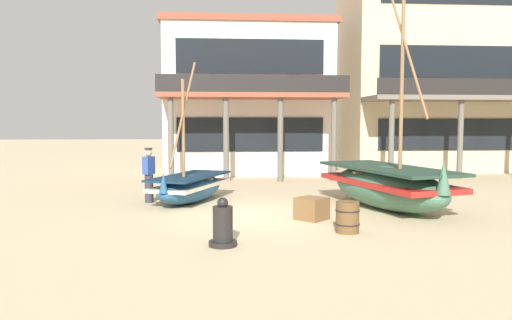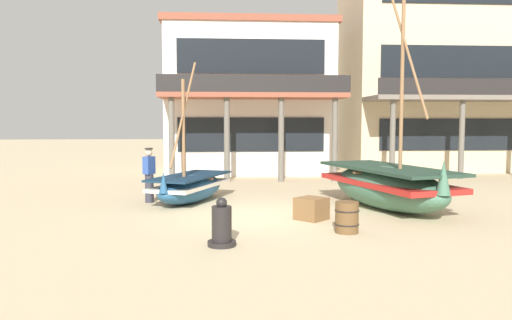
{
  "view_description": "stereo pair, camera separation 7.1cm",
  "coord_description": "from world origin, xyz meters",
  "px_view_note": "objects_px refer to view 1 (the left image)",
  "views": [
    {
      "loc": [
        -1.02,
        -12.82,
        2.47
      ],
      "look_at": [
        0.0,
        1.0,
        1.4
      ],
      "focal_mm": 34.44,
      "sensor_mm": 36.0,
      "label": 1
    },
    {
      "loc": [
        -0.95,
        -12.82,
        2.47
      ],
      "look_at": [
        0.0,
        1.0,
        1.4
      ],
      "focal_mm": 34.44,
      "sensor_mm": 36.0,
      "label": 2
    }
  ],
  "objects_px": {
    "fisherman_by_hull": "(149,176)",
    "wooden_barrel": "(347,217)",
    "capstan_winch": "(223,226)",
    "fishing_boat_centre_large": "(387,185)",
    "harbor_building_annex": "(448,69)",
    "harbor_building_main": "(247,99)",
    "fishing_boat_near_left": "(190,187)",
    "cargo_crate": "(312,209)"
  },
  "relations": [
    {
      "from": "fishing_boat_near_left",
      "to": "harbor_building_main",
      "type": "height_order",
      "value": "harbor_building_main"
    },
    {
      "from": "fishing_boat_near_left",
      "to": "harbor_building_annex",
      "type": "relative_size",
      "value": 0.39
    },
    {
      "from": "capstan_winch",
      "to": "wooden_barrel",
      "type": "height_order",
      "value": "capstan_winch"
    },
    {
      "from": "capstan_winch",
      "to": "harbor_building_main",
      "type": "relative_size",
      "value": 0.12
    },
    {
      "from": "harbor_building_main",
      "to": "capstan_winch",
      "type": "bearing_deg",
      "value": -95.1
    },
    {
      "from": "wooden_barrel",
      "to": "fishing_boat_centre_large",
      "type": "bearing_deg",
      "value": 56.79
    },
    {
      "from": "fishing_boat_centre_large",
      "to": "harbor_building_main",
      "type": "bearing_deg",
      "value": 107.11
    },
    {
      "from": "harbor_building_annex",
      "to": "wooden_barrel",
      "type": "bearing_deg",
      "value": -122.02
    },
    {
      "from": "fishing_boat_centre_large",
      "to": "fisherman_by_hull",
      "type": "xyz_separation_m",
      "value": [
        -6.94,
        1.58,
        0.16
      ]
    },
    {
      "from": "fisherman_by_hull",
      "to": "wooden_barrel",
      "type": "relative_size",
      "value": 2.41
    },
    {
      "from": "capstan_winch",
      "to": "harbor_building_annex",
      "type": "bearing_deg",
      "value": 52.6
    },
    {
      "from": "harbor_building_main",
      "to": "harbor_building_annex",
      "type": "height_order",
      "value": "harbor_building_annex"
    },
    {
      "from": "cargo_crate",
      "to": "capstan_winch",
      "type": "bearing_deg",
      "value": -132.08
    },
    {
      "from": "capstan_winch",
      "to": "harbor_building_main",
      "type": "height_order",
      "value": "harbor_building_main"
    },
    {
      "from": "harbor_building_annex",
      "to": "fisherman_by_hull",
      "type": "bearing_deg",
      "value": -144.48
    },
    {
      "from": "harbor_building_main",
      "to": "fishing_boat_near_left",
      "type": "bearing_deg",
      "value": -103.75
    },
    {
      "from": "capstan_winch",
      "to": "cargo_crate",
      "type": "height_order",
      "value": "capstan_winch"
    },
    {
      "from": "fishing_boat_centre_large",
      "to": "fisherman_by_hull",
      "type": "bearing_deg",
      "value": 167.14
    },
    {
      "from": "fishing_boat_near_left",
      "to": "capstan_winch",
      "type": "distance_m",
      "value": 5.57
    },
    {
      "from": "fisherman_by_hull",
      "to": "harbor_building_annex",
      "type": "xyz_separation_m",
      "value": [
        14.17,
        10.12,
        4.46
      ]
    },
    {
      "from": "fishing_boat_near_left",
      "to": "cargo_crate",
      "type": "distance_m",
      "value": 4.4
    },
    {
      "from": "wooden_barrel",
      "to": "cargo_crate",
      "type": "xyz_separation_m",
      "value": [
        -0.52,
        1.52,
        -0.07
      ]
    },
    {
      "from": "wooden_barrel",
      "to": "cargo_crate",
      "type": "distance_m",
      "value": 1.61
    },
    {
      "from": "fishing_boat_near_left",
      "to": "cargo_crate",
      "type": "bearing_deg",
      "value": -42.45
    },
    {
      "from": "wooden_barrel",
      "to": "harbor_building_annex",
      "type": "bearing_deg",
      "value": 57.98
    },
    {
      "from": "fishing_boat_near_left",
      "to": "fisherman_by_hull",
      "type": "height_order",
      "value": "fishing_boat_near_left"
    },
    {
      "from": "capstan_winch",
      "to": "harbor_building_annex",
      "type": "xyz_separation_m",
      "value": [
        11.94,
        15.62,
        4.89
      ]
    },
    {
      "from": "fishing_boat_centre_large",
      "to": "harbor_building_annex",
      "type": "bearing_deg",
      "value": 58.28
    },
    {
      "from": "fisherman_by_hull",
      "to": "wooden_barrel",
      "type": "height_order",
      "value": "fisherman_by_hull"
    },
    {
      "from": "capstan_winch",
      "to": "cargo_crate",
      "type": "bearing_deg",
      "value": 47.92
    },
    {
      "from": "fisherman_by_hull",
      "to": "harbor_building_main",
      "type": "xyz_separation_m",
      "value": [
        3.56,
        9.4,
        2.81
      ]
    },
    {
      "from": "fishing_boat_centre_large",
      "to": "wooden_barrel",
      "type": "bearing_deg",
      "value": -123.21
    },
    {
      "from": "fishing_boat_centre_large",
      "to": "fisherman_by_hull",
      "type": "relative_size",
      "value": 4.17
    },
    {
      "from": "fishing_boat_near_left",
      "to": "fishing_boat_centre_large",
      "type": "bearing_deg",
      "value": -15.32
    },
    {
      "from": "harbor_building_main",
      "to": "harbor_building_annex",
      "type": "xyz_separation_m",
      "value": [
        10.61,
        0.71,
        1.65
      ]
    },
    {
      "from": "fishing_boat_near_left",
      "to": "fishing_boat_centre_large",
      "type": "height_order",
      "value": "fishing_boat_centre_large"
    },
    {
      "from": "fisherman_by_hull",
      "to": "fishing_boat_near_left",
      "type": "bearing_deg",
      "value": -1.2
    },
    {
      "from": "fishing_boat_near_left",
      "to": "wooden_barrel",
      "type": "xyz_separation_m",
      "value": [
        3.77,
        -4.49,
        -0.13
      ]
    },
    {
      "from": "harbor_building_main",
      "to": "wooden_barrel",
      "type": "bearing_deg",
      "value": -84.02
    },
    {
      "from": "fishing_boat_centre_large",
      "to": "wooden_barrel",
      "type": "relative_size",
      "value": 10.03
    },
    {
      "from": "fishing_boat_near_left",
      "to": "wooden_barrel",
      "type": "relative_size",
      "value": 6.19
    },
    {
      "from": "fisherman_by_hull",
      "to": "capstan_winch",
      "type": "xyz_separation_m",
      "value": [
        2.23,
        -5.51,
        -0.44
      ]
    }
  ]
}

